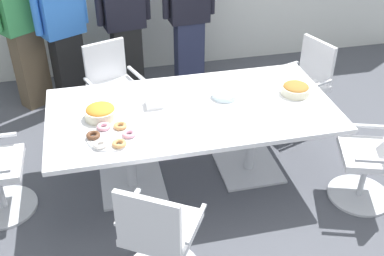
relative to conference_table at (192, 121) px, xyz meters
name	(u,v)px	position (x,y,z in m)	size (l,w,h in m)	color
ground_plane	(192,178)	(0.00, 0.00, -0.63)	(10.00, 10.00, 0.01)	#4C4F56
conference_table	(192,121)	(0.00, 0.00, 0.00)	(2.40, 1.20, 0.75)	white
office_chair_0	(302,89)	(1.34, 0.67, -0.22)	(0.69, 0.69, 0.91)	silver
office_chair_1	(114,92)	(-0.59, 1.03, -0.22)	(0.69, 0.69, 0.91)	silver
office_chair_3	(159,239)	(-0.47, -1.06, -0.22)	(0.74, 0.74, 0.91)	silver
office_chair_4	(375,160)	(1.43, -0.60, -0.22)	(0.68, 0.68, 0.91)	silver
person_standing_0	(22,22)	(-1.45, 1.72, 0.36)	(0.54, 0.44, 1.87)	brown
person_standing_1	(63,27)	(-1.03, 1.65, 0.30)	(0.58, 0.40, 1.76)	black
person_standing_2	(124,21)	(-0.37, 1.72, 0.28)	(0.61, 0.29, 1.74)	black
person_standing_3	(189,14)	(0.36, 1.70, 0.30)	(0.61, 0.25, 1.77)	#232842
snack_bowl_pretzels	(296,89)	(0.94, 0.03, 0.18)	(0.25, 0.25, 0.10)	beige
snack_bowl_chips_orange	(101,112)	(-0.75, 0.02, 0.18)	(0.26, 0.26, 0.12)	beige
donut_platter	(111,136)	(-0.70, -0.28, 0.14)	(0.38, 0.37, 0.04)	white
plate_stack	(225,95)	(0.32, 0.12, 0.15)	(0.23, 0.23, 0.05)	white
napkin_pile	(154,102)	(-0.30, 0.11, 0.16)	(0.14, 0.14, 0.08)	white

